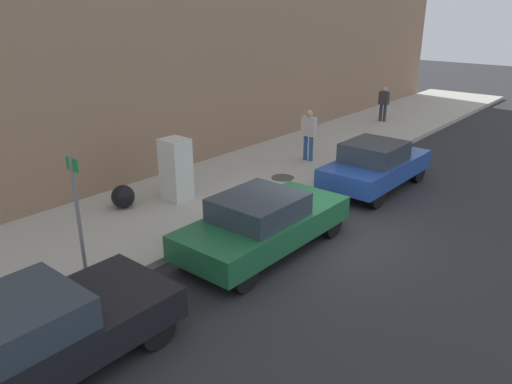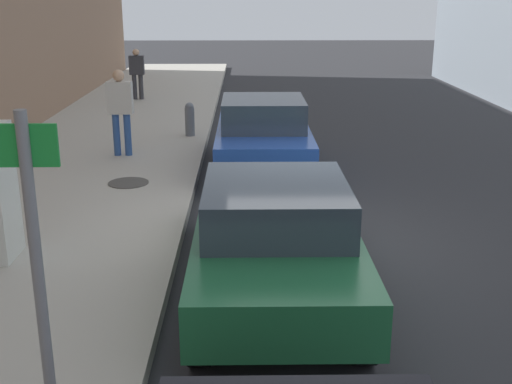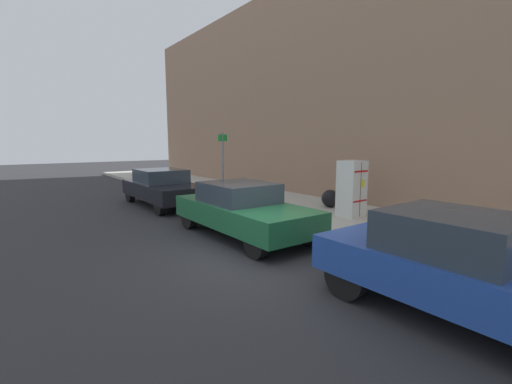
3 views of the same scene
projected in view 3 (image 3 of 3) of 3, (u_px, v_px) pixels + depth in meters
name	position (u px, v px, depth m)	size (l,w,h in m)	color
ground_plane	(260.00, 256.00, 7.26)	(80.00, 80.00, 0.00)	#28282B
sidewalk_slab	(373.00, 225.00, 9.62)	(4.33, 44.00, 0.17)	#B2ADA0
building_facade_near	(437.00, 71.00, 10.74)	(1.66, 39.60, 9.22)	#937056
discarded_refrigerator	(352.00, 189.00, 10.33)	(0.69, 0.65, 1.69)	silver
manhole_cover	(441.00, 249.00, 7.18)	(0.70, 0.70, 0.02)	#47443F
street_sign_post	(223.00, 164.00, 12.31)	(0.36, 0.07, 2.59)	slate
trash_bag	(330.00, 198.00, 11.83)	(0.61, 0.61, 0.61)	black
parked_sedan_dark	(163.00, 187.00, 13.04)	(1.82, 4.40, 1.38)	black
parked_sedan_green	(242.00, 209.00, 8.78)	(1.79, 4.30, 1.37)	#1E6038
parked_hatchback_blue	(463.00, 266.00, 4.60)	(1.75, 3.98, 1.46)	#23479E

